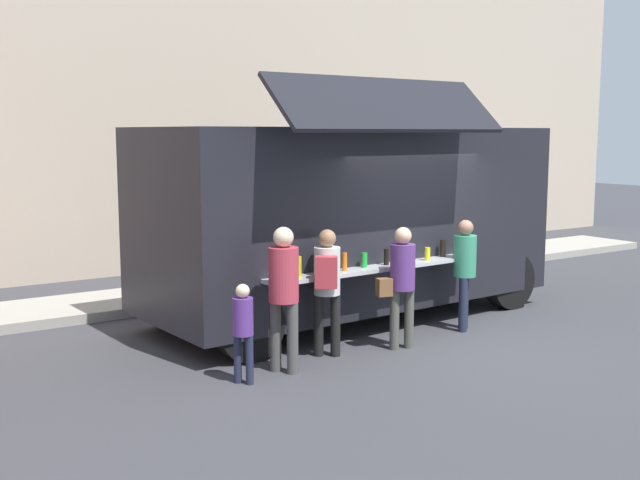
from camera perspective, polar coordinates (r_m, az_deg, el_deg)
name	(u,v)px	position (r m, az deg, el deg)	size (l,w,h in m)	color
ground_plane	(458,346)	(10.57, 10.10, -7.63)	(60.00, 60.00, 0.00)	#38383D
curb_strip	(36,313)	(12.65, -20.09, -5.06)	(28.00, 1.60, 0.15)	#9E998E
food_truck_main	(350,215)	(11.70, 2.24, 1.85)	(6.39, 3.45, 3.52)	black
trash_bin	(458,245)	(16.48, 10.06, -0.34)	(0.60, 0.60, 0.96)	#2C5C37
customer_front_ordering	(401,277)	(10.10, 5.99, -2.74)	(0.53, 0.33, 1.60)	#494B42
customer_mid_with_backpack	(327,280)	(9.68, 0.51, -2.93)	(0.48, 0.52, 1.62)	black
customer_rear_waiting	(284,286)	(9.06, -2.68, -3.41)	(0.35, 0.35, 1.73)	#494644
customer_extra_browsing	(465,265)	(11.20, 10.56, -1.79)	(0.32, 0.32, 1.59)	#1F2438
child_near_queue	(243,324)	(8.76, -5.67, -6.18)	(0.23, 0.23, 1.14)	#1F243B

